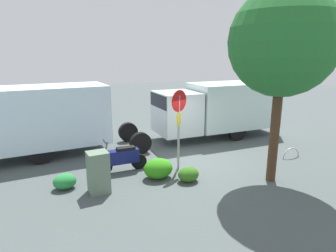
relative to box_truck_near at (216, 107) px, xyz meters
name	(u,v)px	position (x,y,z in m)	size (l,w,h in m)	color
ground_plane	(194,163)	(2.84, 2.69, -1.52)	(60.00, 60.00, 0.00)	#475050
box_truck_near	(216,107)	(0.00, 0.00, 0.00)	(7.96, 2.54, 2.65)	black
box_truck_far	(20,120)	(8.66, -0.74, 0.06)	(8.48, 2.32, 2.82)	black
motorcycle	(123,157)	(5.52, 2.30, -1.00)	(1.81, 0.55, 1.20)	black
stop_sign	(179,117)	(3.63, 2.92, 0.38)	(0.71, 0.33, 2.86)	#9E9EA3
street_tree	(283,43)	(1.35, 5.12, 2.85)	(3.24, 3.24, 6.02)	#47301E
utility_cabinet	(98,172)	(6.65, 3.52, -0.88)	(0.60, 0.54, 1.27)	slate
bike_rack_hoop	(291,158)	(-0.97, 3.89, -1.52)	(0.85, 0.85, 0.05)	#B7B7BC
shrub_near_sign	(158,168)	(4.62, 3.35, -1.18)	(0.99, 0.81, 0.68)	#2E8716
shrub_mid_verge	(65,181)	(7.55, 2.82, -1.28)	(0.70, 0.57, 0.48)	#26853C
shrub_by_tree	(188,174)	(3.85, 4.03, -1.28)	(0.71, 0.58, 0.49)	#31681A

